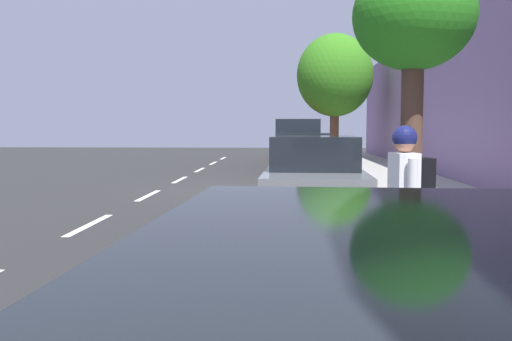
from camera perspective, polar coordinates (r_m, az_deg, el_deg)
name	(u,v)px	position (r m, az deg, el deg)	size (l,w,h in m)	color
ground	(261,189)	(15.34, 0.55, -1.92)	(62.12, 62.12, 0.00)	#292929
sidewalk	(407,188)	(15.66, 14.93, -1.67)	(3.29, 38.82, 0.15)	#A4A29A
curb_edge	(342,187)	(15.39, 8.64, -1.67)	(0.16, 38.82, 0.15)	gray
lane_stripe_centre	(148,195)	(14.23, -10.79, -2.48)	(0.14, 35.80, 0.01)	white
lane_stripe_bike_edge	(287,189)	(15.33, 3.16, -1.92)	(0.12, 38.82, 0.01)	white
building_facade	(482,94)	(16.10, 21.77, 7.15)	(0.50, 38.82, 5.10)	gray
parked_sedan_grey_second	(314,177)	(10.60, 5.82, -0.70)	(1.93, 4.44, 1.52)	slate
parked_sedan_green_mid	(302,159)	(16.63, 4.67, 1.15)	(1.86, 4.41, 1.52)	#1E512D
parked_suv_dark_blue_far	(299,144)	(22.63, 4.38, 2.70)	(2.18, 4.80, 1.99)	navy
parked_pickup_red_farthest	(297,142)	(29.42, 4.15, 2.85)	(2.16, 5.36, 1.95)	maroon
bicycle_at_curb	(377,242)	(6.69, 12.10, -7.02)	(1.75, 0.46, 0.76)	black
cyclist_with_backpack	(406,189)	(6.20, 14.90, -1.76)	(0.45, 0.62, 1.71)	#C6B284
street_tree_mid_block	(414,21)	(11.16, 15.59, 14.29)	(2.25, 2.25, 4.59)	#51372A
street_tree_far_end	(335,76)	(27.77, 7.94, 9.43)	(3.65, 3.65, 6.00)	brown
fire_hydrant	(394,190)	(10.43, 13.75, -1.87)	(0.22, 0.22, 0.84)	red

